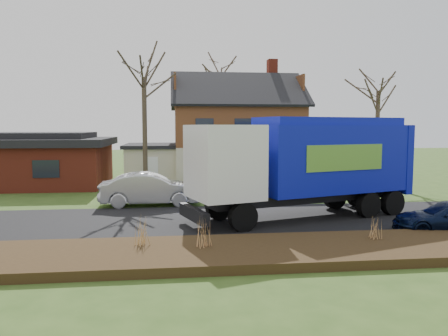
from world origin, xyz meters
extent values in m
plane|color=#304C19|center=(0.00, 0.00, 0.00)|extent=(120.00, 120.00, 0.00)
cube|color=black|center=(0.00, 0.00, 0.01)|extent=(80.00, 7.00, 0.02)
cube|color=black|center=(0.00, -5.30, 0.15)|extent=(80.00, 3.50, 0.30)
cube|color=beige|center=(2.00, 14.00, 1.35)|extent=(9.00, 7.50, 2.70)
cube|color=#532817|center=(2.00, 14.00, 4.10)|extent=(9.00, 7.50, 2.80)
cube|color=maroon|center=(5.00, 15.00, 8.46)|extent=(0.70, 0.90, 1.60)
cube|color=beige|center=(-4.20, 13.50, 1.30)|extent=(3.50, 5.50, 2.60)
cube|color=black|center=(-4.20, 13.50, 2.72)|extent=(3.90, 5.90, 0.24)
cube|color=maroon|center=(-12.00, 13.00, 1.40)|extent=(9.00, 7.50, 2.80)
cube|color=black|center=(-12.00, 13.00, 3.05)|extent=(9.80, 8.20, 0.50)
cube|color=black|center=(-12.00, 13.00, 3.50)|extent=(7.00, 6.00, 0.40)
cylinder|color=black|center=(0.01, -2.00, 0.58)|extent=(1.22, 0.73, 1.16)
cylinder|color=black|center=(-0.70, 0.23, 0.58)|extent=(1.22, 0.73, 1.16)
cylinder|color=black|center=(6.07, -0.06, 0.58)|extent=(1.22, 0.73, 1.16)
cylinder|color=black|center=(5.36, 2.17, 0.58)|extent=(1.22, 0.73, 1.16)
cylinder|color=black|center=(7.45, 0.38, 0.58)|extent=(1.22, 0.73, 1.16)
cylinder|color=black|center=(6.74, 2.61, 0.58)|extent=(1.22, 0.73, 1.16)
cube|color=black|center=(3.38, 0.31, 0.95)|extent=(9.55, 4.20, 0.39)
cube|color=white|center=(-0.61, -0.97, 2.68)|extent=(3.29, 3.44, 3.01)
cube|color=black|center=(-1.78, -1.34, 2.85)|extent=(0.83, 2.37, 1.00)
cube|color=black|center=(-1.88, -1.37, 0.61)|extent=(1.12, 2.74, 0.50)
cube|color=#0D16A2|center=(4.39, 0.63, 2.68)|extent=(7.55, 4.80, 3.01)
cube|color=#0D16A2|center=(4.39, 0.63, 4.35)|extent=(7.12, 4.38, 0.33)
cube|color=#0D16A2|center=(7.84, 1.74, 2.57)|extent=(1.24, 2.83, 3.24)
cube|color=#5D9C33|center=(4.66, -0.77, 2.79)|extent=(3.84, 1.27, 1.12)
cube|color=#5D9C33|center=(3.79, 1.93, 2.79)|extent=(3.84, 1.27, 1.12)
imported|color=#ABAEB3|center=(-3.89, 4.23, 0.85)|extent=(5.22, 1.94, 1.70)
cylinder|color=#413527|center=(-4.45, 9.35, 3.60)|extent=(0.30, 0.30, 7.19)
cylinder|color=#47392A|center=(11.91, 11.31, 3.31)|extent=(0.30, 0.30, 6.63)
cylinder|color=#413127|center=(1.78, 23.38, 4.62)|extent=(0.35, 0.35, 9.23)
cone|color=tan|center=(-3.71, -4.63, 0.76)|extent=(0.04, 0.04, 0.92)
cone|color=tan|center=(-3.86, -4.63, 0.76)|extent=(0.04, 0.04, 0.92)
cone|color=tan|center=(-3.56, -4.63, 0.76)|extent=(0.04, 0.04, 0.92)
cone|color=tan|center=(-3.71, -4.51, 0.76)|extent=(0.04, 0.04, 0.92)
cone|color=tan|center=(-3.71, -4.75, 0.76)|extent=(0.04, 0.04, 0.92)
cone|color=#B5814F|center=(-1.75, -5.10, 0.76)|extent=(0.04, 0.04, 0.92)
cone|color=#B5814F|center=(-1.89, -5.10, 0.76)|extent=(0.04, 0.04, 0.92)
cone|color=#B5814F|center=(-1.60, -5.10, 0.76)|extent=(0.04, 0.04, 0.92)
cone|color=#B5814F|center=(-1.75, -4.98, 0.76)|extent=(0.04, 0.04, 0.92)
cone|color=#B5814F|center=(-1.75, -5.21, 0.76)|extent=(0.04, 0.04, 0.92)
cone|color=#A47848|center=(4.13, -4.78, 0.69)|extent=(0.04, 0.04, 0.77)
cone|color=#A47848|center=(3.99, -4.78, 0.69)|extent=(0.04, 0.04, 0.77)
cone|color=#A47848|center=(4.27, -4.78, 0.69)|extent=(0.04, 0.04, 0.77)
cone|color=#A47848|center=(4.13, -4.67, 0.69)|extent=(0.04, 0.04, 0.77)
cone|color=#A47848|center=(4.13, -4.89, 0.69)|extent=(0.04, 0.04, 0.77)
camera|label=1|loc=(-2.68, -18.65, 4.12)|focal=35.00mm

